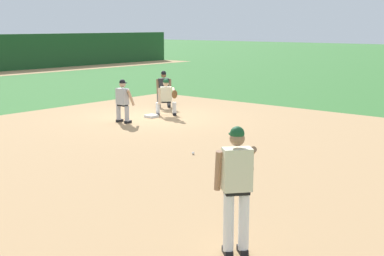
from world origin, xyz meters
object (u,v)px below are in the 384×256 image
object	(u,v)px
first_base_bag	(151,116)
baserunner	(123,99)
baseball	(193,153)
first_baseman	(167,96)
pitcher	(237,183)
umpire	(164,88)

from	to	relation	value
first_base_bag	baserunner	distance (m)	1.57
baseball	first_base_bag	bearing A→B (deg)	54.83
first_baseman	baseball	bearing A→B (deg)	-130.95
first_baseman	baserunner	size ratio (longest dim) A/B	0.92
first_baseman	baserunner	xyz separation A→B (m)	(-1.97, 0.17, 0.06)
pitcher	first_baseman	world-z (taller)	pitcher
pitcher	first_baseman	distance (m)	11.99
pitcher	first_base_bag	bearing A→B (deg)	50.23
baseball	baserunner	xyz separation A→B (m)	(1.95, 4.69, 0.76)
first_base_bag	baseball	bearing A→B (deg)	-125.17
first_base_bag	baserunner	bearing A→B (deg)	-178.70
pitcher	baserunner	size ratio (longest dim) A/B	1.27
umpire	baserunner	bearing A→B (deg)	-159.24
baserunner	umpire	bearing A→B (deg)	20.76
first_base_bag	pitcher	bearing A→B (deg)	-129.77
umpire	first_baseman	bearing A→B (deg)	-133.96
first_base_bag	baserunner	size ratio (longest dim) A/B	0.26
baseball	first_baseman	bearing A→B (deg)	49.05
pitcher	baserunner	world-z (taller)	pitcher
first_base_bag	umpire	xyz separation A→B (m)	(1.99, 1.24, 0.75)
baseball	pitcher	xyz separation A→B (m)	(-4.18, -4.30, 1.02)
baseball	first_baseman	xyz separation A→B (m)	(3.93, 4.53, 0.69)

